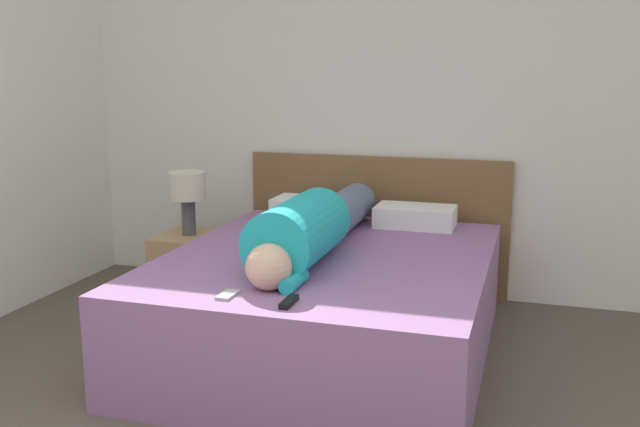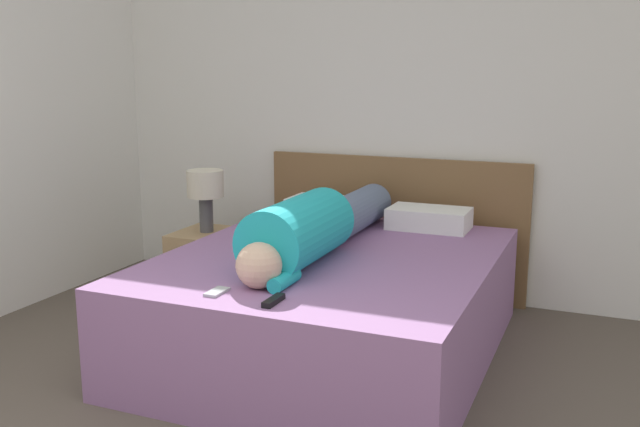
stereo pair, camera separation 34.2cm
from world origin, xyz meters
TOP-DOWN VIEW (x-y plane):
  - wall_back at (0.00, 3.30)m, footprint 5.18×0.06m
  - bed at (0.11, 2.08)m, footprint 1.66×2.01m
  - headboard at (0.11, 3.23)m, footprint 1.78×0.04m
  - nightstand at (-1.00, 2.65)m, footprint 0.39×0.45m
  - table_lamp at (-1.00, 2.65)m, footprint 0.24×0.24m
  - person_lying at (0.03, 2.06)m, footprint 0.34×1.73m
  - pillow_near_headboard at (-0.23, 2.88)m, footprint 0.51×0.29m
  - pillow_second at (0.44, 2.88)m, footprint 0.49×0.29m
  - tv_remote at (0.19, 1.25)m, footprint 0.04×0.15m
  - cell_phone at (-0.10, 1.28)m, footprint 0.06×0.13m

SIDE VIEW (x-z plane):
  - nightstand at x=-1.00m, z-range 0.00..0.45m
  - bed at x=0.11m, z-range 0.00..0.55m
  - headboard at x=0.11m, z-range 0.00..0.94m
  - cell_phone at x=-0.10m, z-range 0.55..0.56m
  - tv_remote at x=0.19m, z-range 0.55..0.57m
  - pillow_second at x=0.44m, z-range 0.55..0.68m
  - pillow_near_headboard at x=-0.23m, z-range 0.55..0.69m
  - person_lying at x=0.03m, z-range 0.53..0.87m
  - table_lamp at x=-1.00m, z-range 0.54..0.95m
  - wall_back at x=0.00m, z-range 0.00..2.60m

